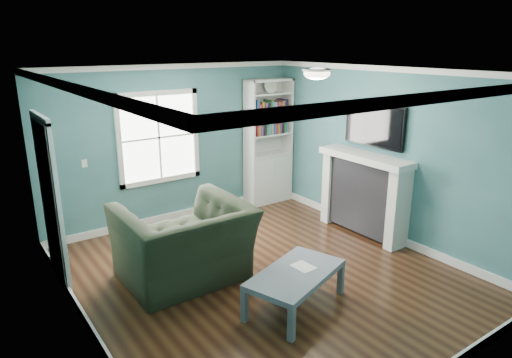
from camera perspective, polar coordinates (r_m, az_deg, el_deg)
floor at (r=6.13m, az=1.01°, el=-11.77°), size 5.00×5.00×0.00m
room_walls at (r=5.55m, az=1.09°, el=2.72°), size 5.00×5.00×5.00m
trim at (r=5.65m, az=1.07°, el=-0.67°), size 4.50×5.00×2.60m
window at (r=7.56m, az=-12.06°, el=5.09°), size 1.40×0.06×1.50m
bookshelf at (r=8.53m, az=1.51°, el=3.13°), size 0.90×0.35×2.31m
fireplace at (r=7.33m, az=13.34°, el=-1.97°), size 0.44×1.58×1.30m
tv at (r=7.15m, az=14.57°, el=6.52°), size 0.06×1.10×0.65m
door at (r=6.11m, az=-24.36°, el=-2.46°), size 0.12×0.98×2.17m
ceiling_fixture at (r=6.05m, az=7.63°, el=13.01°), size 0.38×0.38×0.15m
light_switch at (r=7.24m, az=-20.65°, el=1.84°), size 0.08×0.01×0.12m
recliner at (r=5.79m, az=-9.04°, el=-6.41°), size 1.53×1.00×1.34m
coffee_table at (r=5.29m, az=4.97°, el=-12.03°), size 1.36×1.02×0.44m
paper_sheet at (r=5.38m, az=5.94°, el=-10.84°), size 0.22×0.27×0.00m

